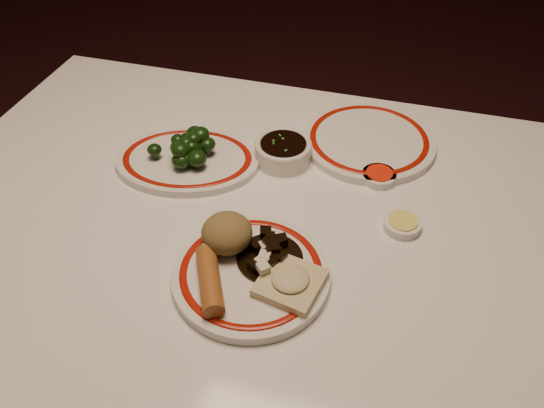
{
  "coord_description": "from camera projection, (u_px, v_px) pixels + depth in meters",
  "views": [
    {
      "loc": [
        0.23,
        -0.62,
        1.4
      ],
      "look_at": [
        0.06,
        -0.01,
        0.8
      ],
      "focal_mm": 35.0,
      "sensor_mm": 36.0,
      "label": 1
    }
  ],
  "objects": [
    {
      "name": "broccoli_plate",
      "position": [
        188.0,
        160.0,
        1.03
      ],
      "size": [
        0.31,
        0.28,
        0.02
      ],
      "color": "white",
      "rests_on": "dining_table"
    },
    {
      "name": "sweet_sour_dish",
      "position": [
        379.0,
        176.0,
        0.99
      ],
      "size": [
        0.06,
        0.06,
        0.02
      ],
      "color": "white",
      "rests_on": "dining_table"
    },
    {
      "name": "far_plate",
      "position": [
        369.0,
        141.0,
        1.08
      ],
      "size": [
        0.34,
        0.34,
        0.02
      ],
      "color": "white",
      "rests_on": "dining_table"
    },
    {
      "name": "soy_bowl",
      "position": [
        283.0,
        152.0,
        1.03
      ],
      "size": [
        0.11,
        0.11,
        0.04
      ],
      "color": "white",
      "rests_on": "dining_table"
    },
    {
      "name": "rice_mound",
      "position": [
        227.0,
        233.0,
        0.83
      ],
      "size": [
        0.08,
        0.08,
        0.06
      ],
      "primitive_type": "ellipsoid",
      "color": "olive",
      "rests_on": "main_plate"
    },
    {
      "name": "broccoli_pile",
      "position": [
        188.0,
        148.0,
        1.01
      ],
      "size": [
        0.12,
        0.12,
        0.05
      ],
      "color": "#23471C",
      "rests_on": "broccoli_plate"
    },
    {
      "name": "dining_table",
      "position": [
        243.0,
        252.0,
        0.99
      ],
      "size": [
        1.2,
        0.9,
        0.75
      ],
      "color": "white",
      "rests_on": "ground"
    },
    {
      "name": "fried_wonton",
      "position": [
        290.0,
        281.0,
        0.78
      ],
      "size": [
        0.11,
        0.11,
        0.02
      ],
      "color": "beige",
      "rests_on": "main_plate"
    },
    {
      "name": "main_plate",
      "position": [
        251.0,
        274.0,
        0.82
      ],
      "size": [
        0.28,
        0.28,
        0.02
      ],
      "color": "white",
      "rests_on": "dining_table"
    },
    {
      "name": "spring_roll",
      "position": [
        210.0,
        280.0,
        0.78
      ],
      "size": [
        0.08,
        0.12,
        0.03
      ],
      "primitive_type": "cylinder",
      "rotation": [
        1.57,
        0.0,
        0.47
      ],
      "color": "#A15D27",
      "rests_on": "main_plate"
    },
    {
      "name": "stirfry_heap",
      "position": [
        269.0,
        253.0,
        0.83
      ],
      "size": [
        0.1,
        0.1,
        0.03
      ],
      "color": "black",
      "rests_on": "main_plate"
    },
    {
      "name": "mustard_dish",
      "position": [
        402.0,
        224.0,
        0.9
      ],
      "size": [
        0.06,
        0.06,
        0.02
      ],
      "color": "white",
      "rests_on": "dining_table"
    }
  ]
}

